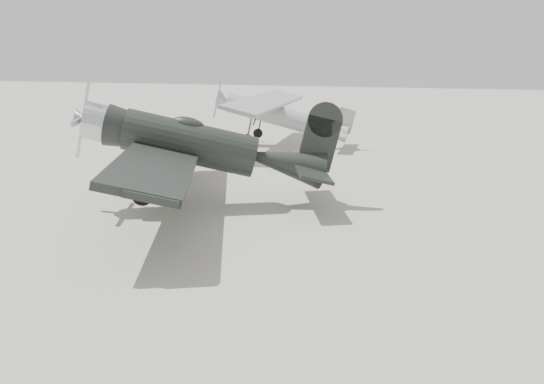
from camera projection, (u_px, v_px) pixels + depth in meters
The scene contains 3 objects.
ground at pixel (190, 269), 14.88m from camera, with size 160.00×160.00×0.00m, color #A19E8E.
lowwing_monoplane at pixel (203, 147), 20.38m from camera, with size 10.01×13.72×4.45m.
highwing_monoplane at pixel (277, 111), 33.65m from camera, with size 8.94×12.50×3.57m.
Camera 1 is at (5.75, -12.78, 5.91)m, focal length 35.00 mm.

